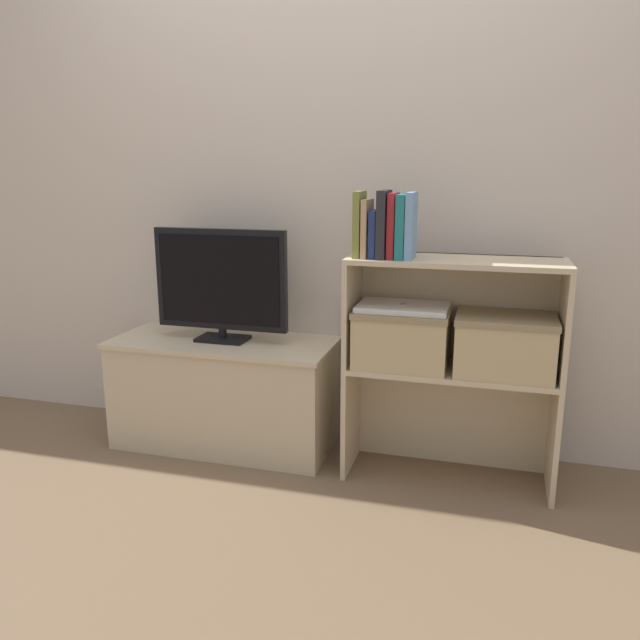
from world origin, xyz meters
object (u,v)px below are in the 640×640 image
Objects in this scene: book_tan at (367,228)px; laptop at (403,307)px; book_olive at (359,224)px; book_skyblue at (411,226)px; storage_basket_left at (402,335)px; tv at (221,282)px; book_charcoal at (384,224)px; book_teal at (402,227)px; storage_basket_right at (505,342)px; book_navy at (374,234)px; book_crimson at (393,226)px; tv_stand at (225,392)px.

book_tan is 0.62× the size of laptop.
book_olive is 0.03m from book_tan.
book_skyblue is 0.32m from laptop.
book_olive reaches higher than storage_basket_left.
tv is 0.70m from book_olive.
book_tan is at bearing -165.96° from laptop.
tv is at bearing 172.01° from book_charcoal.
book_teal is 0.43m from storage_basket_left.
book_teal is (0.07, 0.00, -0.01)m from book_charcoal.
book_teal is (0.13, 0.00, 0.01)m from book_tan.
book_olive is 0.71m from storage_basket_right.
storage_basket_right is at bearing 5.53° from book_skyblue.
book_olive is 0.37m from laptop.
storage_basket_left is at bearing -4.74° from tv.
book_navy is 0.48× the size of storage_basket_right.
book_skyblue is (0.07, 0.00, 0.00)m from book_crimson.
book_charcoal reaches higher than tv_stand.
laptop is at bearing 77.74° from book_teal.
storage_basket_left is at bearing 11.61° from book_olive.
book_skyblue is (0.83, -0.10, 0.78)m from tv_stand.
book_tan is 0.68m from storage_basket_right.
tv_stand is 1.07m from book_charcoal.
storage_basket_right is (0.53, 0.04, -0.42)m from book_tan.
book_charcoal reaches higher than book_tan.
book_navy is 0.14m from book_skyblue.
book_navy reaches higher than laptop.
book_olive reaches higher than laptop.
book_tan is 1.23× the size of book_navy.
storage_basket_right is (0.39, 0.00, 0.00)m from storage_basket_left.
book_skyblue is (0.14, 0.00, 0.03)m from book_navy.
book_skyblue is 0.57m from storage_basket_right.
book_olive is at bearing -9.29° from tv_stand.
book_olive is 1.39× the size of book_navy.
book_skyblue is 0.67× the size of storage_basket_left.
book_tan is 0.92× the size of book_teal.
book_charcoal reaches higher than book_crimson.
tv is at bearing 176.81° from storage_basket_right.
book_skyblue is at bearing 0.00° from book_olive.
book_teal is (0.16, 0.00, -0.00)m from book_olive.
book_crimson is (0.07, 0.00, 0.03)m from book_navy.
tv_stand is at bearing 171.89° from book_charcoal.
tv_stand is 1.09m from book_crimson.
tv is 2.74× the size of book_tan.
book_olive reaches higher than book_crimson.
book_tan reaches higher than book_navy.
book_navy is at bearing 0.00° from book_tan.
laptop is (-0.02, 0.04, -0.32)m from book_skyblue.
book_charcoal is 0.64m from storage_basket_right.
tv_stand is at bearing 176.73° from storage_basket_right.
book_crimson is at bearing 180.00° from book_skyblue.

